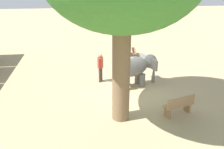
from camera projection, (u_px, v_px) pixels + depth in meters
The scene contains 5 objects.
ground_plane at pixel (130, 89), 13.14m from camera, with size 60.00×60.00×0.00m, color tan.
elephant at pixel (137, 67), 13.22m from camera, with size 1.78×2.35×1.63m.
person_handler at pixel (100, 65), 13.73m from camera, with size 0.47×0.32×1.62m.
wooden_bench at pixel (179, 105), 10.70m from camera, with size 0.84×1.45×0.88m.
picnic_table_near at pixel (125, 49), 17.82m from camera, with size 1.69×1.67×0.78m.
Camera 1 is at (-11.66, 2.19, 5.79)m, focal length 40.73 mm.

